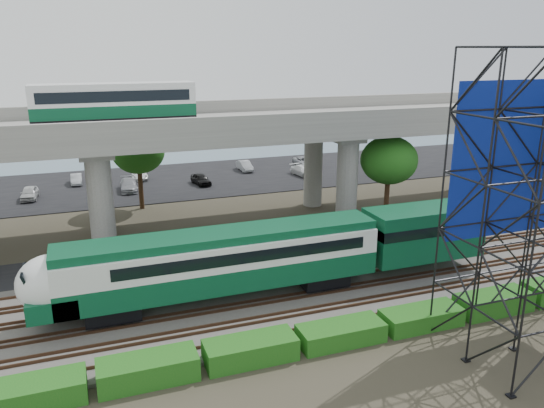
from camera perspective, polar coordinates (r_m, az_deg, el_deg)
name	(u,v)px	position (r m, az deg, el deg)	size (l,w,h in m)	color
ground	(293,309)	(32.24, 2.23, -11.20)	(140.00, 140.00, 0.00)	#474233
ballast_bed	(281,293)	(33.85, 0.94, -9.58)	(90.00, 12.00, 0.20)	slate
service_road	(242,248)	(41.26, -3.27, -4.75)	(90.00, 5.00, 0.08)	black
parking_lot	(184,180)	(63.16, -9.43, 2.60)	(90.00, 18.00, 0.08)	black
harbor_water	(157,148)	(84.45, -12.25, 5.93)	(140.00, 40.00, 0.03)	slate
rail_tracks	(281,291)	(33.77, 0.94, -9.30)	(90.00, 9.52, 0.16)	#472D1E
commuter_train	(257,255)	(32.25, -1.60, -5.54)	(29.30, 3.06, 4.30)	black
overpass	(214,133)	(44.14, -6.27, 7.59)	(80.00, 12.00, 12.40)	#9E9B93
hedge_strip	(341,332)	(28.93, 7.43, -13.55)	(34.60, 1.80, 1.20)	#125214
trees	(166,168)	(44.03, -11.37, 3.84)	(40.94, 16.94, 7.69)	#382314
parked_cars	(192,175)	(62.50, -8.57, 3.09)	(34.48, 9.26, 1.27)	#B8B8B8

